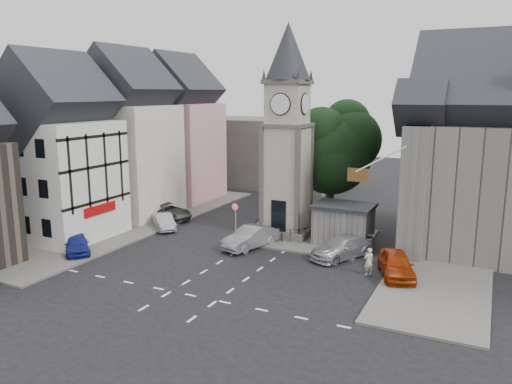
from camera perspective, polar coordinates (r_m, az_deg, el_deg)
The scene contains 23 objects.
ground at distance 33.02m, azimuth -1.92°, elevation -8.41°, with size 120.00×120.00×0.00m, color black.
pavement_west at distance 44.42m, azimuth -12.69°, elevation -3.39°, with size 6.00×30.00×0.14m, color #595651.
pavement_east at distance 37.27m, azimuth 20.88°, elevation -6.74°, with size 6.00×26.00×0.14m, color #595651.
central_island at distance 39.39m, azimuth 5.47°, elevation -5.04°, with size 10.00×8.00×0.16m, color #595651.
road_markings at distance 28.60m, azimuth -7.15°, elevation -11.70°, with size 20.00×8.00×0.01m, color silver.
clock_tower at distance 38.45m, azimuth 3.58°, elevation 6.79°, with size 4.86×4.86×16.25m.
stone_shelter at distance 37.56m, azimuth 9.97°, elevation -3.66°, with size 4.30×3.30×3.08m.
town_tree at distance 42.58m, azimuth 8.63°, elevation 5.58°, with size 7.20×7.20×10.80m.
warning_sign_post at distance 38.48m, azimuth -2.40°, elevation -2.39°, with size 0.70×0.19×2.85m.
terrace_pink at distance 53.03m, azimuth -8.83°, elevation 6.26°, with size 8.10×7.60×12.80m.
terrace_cream at distance 46.69m, azimuth -14.41°, elevation 5.36°, with size 8.10×7.60×12.80m.
terrace_tudor at distance 40.99m, azimuth -21.59°, elevation 3.58°, with size 8.10×7.60×12.00m.
backdrop_west at distance 61.91m, azimuth 0.26°, elevation 4.70°, with size 20.00×10.00×8.00m, color #4C4944.
east_building at distance 38.82m, azimuth 27.21°, elevation 2.84°, with size 14.40×11.40×12.60m.
east_boundary_wall at distance 39.35m, azimuth 17.12°, elevation -4.96°, with size 0.40×16.00×0.90m, color #65615D.
flagpole at distance 32.42m, azimuth 14.04°, elevation 3.64°, with size 3.68×0.10×2.74m.
car_west_blue at distance 37.42m, azimuth -19.81°, elevation -5.60°, with size 1.62×4.02×1.37m, color navy.
car_west_silver at distance 42.11m, azimuth -10.49°, elevation -3.32°, with size 1.34×3.84×1.26m, color #A3A5AB.
car_west_grey at distance 45.21m, azimuth -10.16°, elevation -2.18°, with size 2.40×5.21×1.45m, color #2E2E30.
car_island_silver at distance 36.43m, azimuth -0.63°, elevation -5.20°, with size 1.65×4.74×1.56m, color gray.
car_island_east at distance 34.81m, azimuth 9.80°, elevation -6.27°, with size 2.03×4.99×1.45m, color #A3A6AB.
car_east_red at distance 32.05m, azimuth 15.74°, elevation -7.98°, with size 1.86×4.62×1.57m, color #992D08.
pedestrian at distance 31.90m, azimuth 12.76°, elevation -7.75°, with size 0.64×0.42×1.75m, color beige.
Camera 1 is at (14.49, -27.49, 11.16)m, focal length 35.00 mm.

